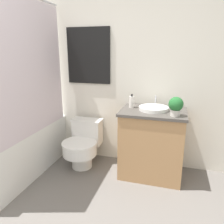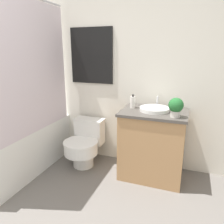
{
  "view_description": "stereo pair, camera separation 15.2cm",
  "coord_description": "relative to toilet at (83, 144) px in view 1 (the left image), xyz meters",
  "views": [
    {
      "loc": [
        0.96,
        -0.62,
        1.44
      ],
      "look_at": [
        0.31,
        1.59,
        0.79
      ],
      "focal_mm": 35.0,
      "sensor_mm": 36.0,
      "label": 1
    },
    {
      "loc": [
        1.1,
        -0.57,
        1.44
      ],
      "look_at": [
        0.31,
        1.59,
        0.79
      ],
      "focal_mm": 35.0,
      "sensor_mm": 36.0,
      "label": 2
    }
  ],
  "objects": [
    {
      "name": "toilet",
      "position": [
        0.0,
        0.0,
        0.0
      ],
      "size": [
        0.43,
        0.57,
        0.57
      ],
      "color": "white",
      "rests_on": "ground_plane"
    },
    {
      "name": "sink",
      "position": [
        0.86,
        0.04,
        0.52
      ],
      "size": [
        0.33,
        0.36,
        0.13
      ],
      "color": "white",
      "rests_on": "vanity"
    },
    {
      "name": "shower_area",
      "position": [
        -0.68,
        -0.4,
        0.03
      ],
      "size": [
        0.61,
        1.39,
        1.98
      ],
      "color": "white",
      "rests_on": "ground_plane"
    },
    {
      "name": "wall_back",
      "position": [
        0.11,
        0.32,
        0.96
      ],
      "size": [
        3.22,
        0.07,
        2.5
      ],
      "color": "silver",
      "rests_on": "ground_plane"
    },
    {
      "name": "vanity",
      "position": [
        0.86,
        0.02,
        0.11
      ],
      "size": [
        0.73,
        0.52,
        0.79
      ],
      "color": "#AD7F51",
      "rests_on": "ground_plane"
    },
    {
      "name": "potted_plant",
      "position": [
        1.09,
        -0.12,
        0.61
      ],
      "size": [
        0.15,
        0.15,
        0.2
      ],
      "color": "beige",
      "rests_on": "vanity"
    },
    {
      "name": "soap_bottle",
      "position": [
        0.6,
        0.09,
        0.57
      ],
      "size": [
        0.06,
        0.06,
        0.16
      ],
      "color": "silver",
      "rests_on": "vanity"
    }
  ]
}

